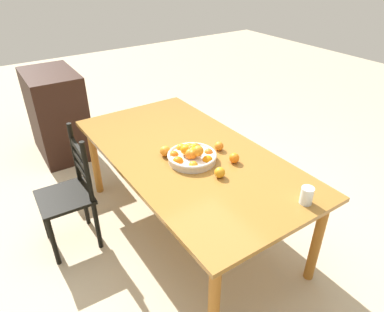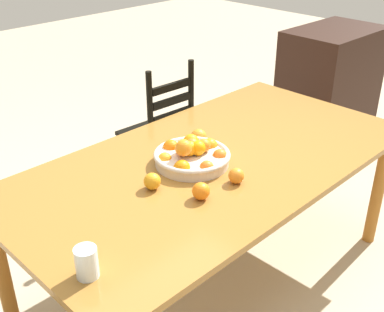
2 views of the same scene
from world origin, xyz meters
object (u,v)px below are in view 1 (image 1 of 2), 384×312
at_px(chair_near_window, 70,195).
at_px(orange_loose_1, 219,146).
at_px(orange_loose_2, 234,158).
at_px(drinking_glass, 307,196).
at_px(dining_table, 188,162).
at_px(fruit_bowl, 192,156).
at_px(orange_loose_0, 220,173).
at_px(orange_loose_3, 165,151).
at_px(cabinet, 57,114).

height_order(chair_near_window, orange_loose_1, chair_near_window).
xyz_separation_m(orange_loose_2, drinking_glass, (-0.59, -0.06, 0.02)).
relative_size(dining_table, drinking_glass, 18.48).
xyz_separation_m(fruit_bowl, orange_loose_0, (-0.27, -0.04, -0.01)).
relative_size(chair_near_window, orange_loose_3, 12.08).
distance_m(orange_loose_0, drinking_glass, 0.56).
relative_size(orange_loose_1, orange_loose_2, 0.94).
height_order(orange_loose_2, orange_loose_3, orange_loose_3).
bearing_deg(orange_loose_3, cabinet, 10.26).
relative_size(orange_loose_3, drinking_glass, 0.72).
relative_size(fruit_bowl, orange_loose_2, 4.84).
bearing_deg(orange_loose_3, dining_table, -109.66).
bearing_deg(fruit_bowl, dining_table, -19.89).
distance_m(orange_loose_1, orange_loose_2, 0.20).
height_order(chair_near_window, orange_loose_0, chair_near_window).
bearing_deg(orange_loose_0, orange_loose_2, -66.15).
xyz_separation_m(chair_near_window, drinking_glass, (-1.25, -1.06, 0.33)).
bearing_deg(cabinet, chair_near_window, 169.10).
bearing_deg(orange_loose_0, dining_table, -0.25).
relative_size(dining_table, orange_loose_2, 27.54).
distance_m(cabinet, orange_loose_1, 2.11).
xyz_separation_m(orange_loose_1, drinking_glass, (-0.78, -0.04, 0.02)).
xyz_separation_m(dining_table, orange_loose_2, (-0.29, -0.20, 0.11)).
relative_size(dining_table, chair_near_window, 2.11).
relative_size(fruit_bowl, drinking_glass, 3.25).
relative_size(orange_loose_2, orange_loose_3, 0.93).
height_order(orange_loose_0, drinking_glass, drinking_glass).
height_order(orange_loose_1, drinking_glass, drinking_glass).
distance_m(orange_loose_0, orange_loose_3, 0.46).
relative_size(dining_table, orange_loose_0, 27.68).
bearing_deg(orange_loose_3, orange_loose_1, -112.24).
bearing_deg(fruit_bowl, orange_loose_0, -171.93).
height_order(orange_loose_1, orange_loose_2, orange_loose_2).
distance_m(fruit_bowl, orange_loose_3, 0.20).
bearing_deg(fruit_bowl, cabinet, 12.69).
xyz_separation_m(orange_loose_0, orange_loose_1, (0.29, -0.22, -0.00)).
bearing_deg(orange_loose_0, drinking_glass, -152.55).
xyz_separation_m(cabinet, orange_loose_1, (-1.97, -0.70, 0.30)).
xyz_separation_m(cabinet, fruit_bowl, (-1.98, -0.45, 0.31)).
bearing_deg(dining_table, orange_loose_2, -146.08).
bearing_deg(orange_loose_0, cabinet, 12.14).
distance_m(orange_loose_0, orange_loose_2, 0.22).
xyz_separation_m(orange_loose_3, drinking_glass, (-0.94, -0.41, 0.01)).
xyz_separation_m(cabinet, orange_loose_2, (-2.16, -0.68, 0.30)).
height_order(dining_table, orange_loose_3, orange_loose_3).
height_order(orange_loose_1, orange_loose_3, orange_loose_3).
bearing_deg(chair_near_window, orange_loose_1, 68.15).
xyz_separation_m(cabinet, drinking_glass, (-2.75, -0.74, 0.32)).
height_order(cabinet, orange_loose_2, cabinet).
bearing_deg(orange_loose_3, orange_loose_2, -134.58).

